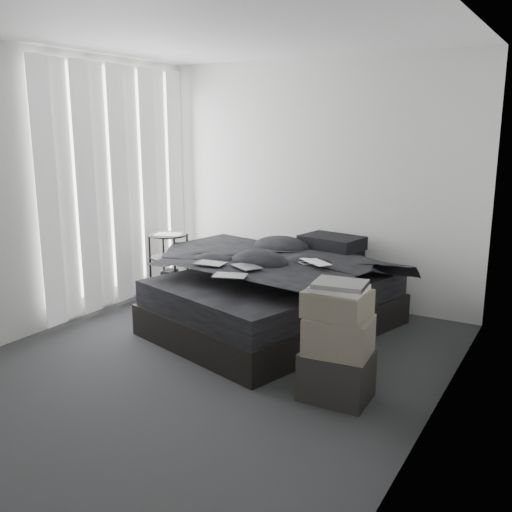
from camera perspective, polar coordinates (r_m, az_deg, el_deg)
The scene contains 24 objects.
floor at distance 4.78m, azimuth -4.92°, elevation -10.68°, with size 3.60×4.20×0.01m, color #2E2E30.
ceiling at distance 4.43m, azimuth -5.62°, elevation 21.81°, with size 3.60×4.20×0.01m, color white.
wall_back at distance 6.24m, azimuth 6.07°, elevation 7.25°, with size 3.60×0.01×2.60m, color silver.
wall_left at distance 5.65m, azimuth -20.37°, elevation 5.93°, with size 0.01×4.20×2.60m, color silver.
wall_right at distance 3.69m, azimuth 18.19°, elevation 2.75°, with size 0.01×4.20×2.60m, color silver.
window_left at distance 6.24m, azimuth -13.90°, elevation 7.41°, with size 0.02×2.00×2.30m, color white.
curtain_left at distance 6.21m, azimuth -13.53°, elevation 6.76°, with size 0.06×2.12×2.48m, color white.
bed at distance 5.50m, azimuth 1.90°, elevation -5.80°, with size 1.62×2.14×0.29m, color black.
mattress at distance 5.42m, azimuth 1.92°, elevation -3.19°, with size 1.56×2.08×0.23m, color black.
duvet at distance 5.32m, azimuth 1.54°, elevation -0.83°, with size 1.58×1.83×0.25m, color black.
pillow_lower at distance 6.01m, azimuth 7.13°, elevation 0.17°, with size 0.64×0.44×0.15m, color black.
pillow_upper at distance 5.92m, azimuth 7.59°, elevation 1.35°, with size 0.60×0.42×0.14m, color black.
laptop at distance 5.10m, azimuth 5.53°, elevation 0.11°, with size 0.34×0.22×0.03m, color silver.
comic_a at distance 5.14m, azimuth -4.60°, elevation 0.11°, with size 0.27×0.18×0.01m, color black.
comic_b at distance 5.01m, azimuth -0.96°, elevation -0.12°, with size 0.27×0.18×0.01m, color black.
comic_c at distance 4.71m, azimuth -2.63°, elevation -0.91°, with size 0.27×0.18×0.01m, color black.
side_stand at distance 6.41m, azimuth -8.67°, elevation -1.15°, with size 0.40×0.40×0.74m, color black.
papers at distance 6.31m, azimuth -8.74°, elevation 2.12°, with size 0.28×0.21×0.01m, color white.
floor_books at distance 5.75m, azimuth -8.83°, elevation -5.91°, with size 0.14×0.20×0.14m, color black.
box_lower at distance 4.18m, azimuth 8.04°, elevation -11.74°, with size 0.47×0.37×0.35m, color black.
box_mid at distance 4.05m, azimuth 8.26°, elevation -7.86°, with size 0.44×0.35×0.27m, color #665C50.
box_upper at distance 3.99m, azimuth 8.14°, elevation -4.73°, with size 0.42×0.34×0.18m, color #665C50.
art_book_white at distance 3.96m, azimuth 8.33°, elevation -3.22°, with size 0.36×0.29×0.04m, color silver.
art_book_snake at distance 3.94m, azimuth 8.43°, elevation -2.80°, with size 0.35×0.28×0.03m, color silver.
Camera 1 is at (2.55, -3.57, 1.91)m, focal length 40.00 mm.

